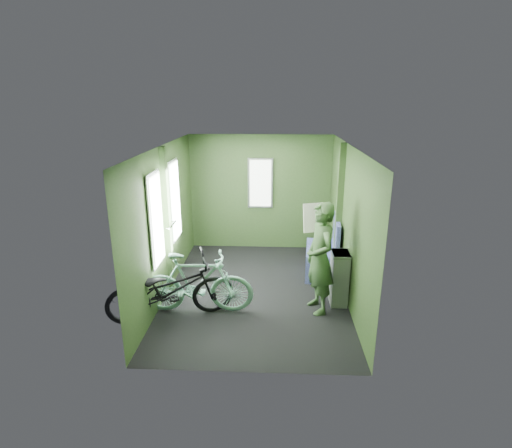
{
  "coord_description": "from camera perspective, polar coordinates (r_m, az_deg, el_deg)",
  "views": [
    {
      "loc": [
        0.28,
        -5.79,
        2.98
      ],
      "look_at": [
        0.0,
        0.1,
        1.1
      ],
      "focal_mm": 28.0,
      "sensor_mm": 36.0,
      "label": 1
    }
  ],
  "objects": [
    {
      "name": "room",
      "position": [
        6.04,
        -0.38,
        2.87
      ],
      "size": [
        4.0,
        4.02,
        2.31
      ],
      "color": "black",
      "rests_on": "ground"
    },
    {
      "name": "bicycle_black",
      "position": [
        5.89,
        -11.74,
        -13.15
      ],
      "size": [
        1.9,
        1.28,
        1.0
      ],
      "primitive_type": "imported",
      "rotation": [
        0.0,
        -0.13,
        1.92
      ],
      "color": "black",
      "rests_on": "ground"
    },
    {
      "name": "bicycle_mint",
      "position": [
        5.96,
        -8.32,
        -12.55
      ],
      "size": [
        1.63,
        0.65,
        1.03
      ],
      "primitive_type": "imported",
      "rotation": [
        0.0,
        -0.17,
        1.6
      ],
      "color": "#7FBEAB",
      "rests_on": "ground"
    },
    {
      "name": "passenger",
      "position": [
        5.71,
        9.13,
        -4.83
      ],
      "size": [
        0.55,
        0.72,
        1.62
      ],
      "rotation": [
        0.0,
        0.0,
        -1.27
      ],
      "color": "#36542D",
      "rests_on": "ground"
    },
    {
      "name": "waste_box",
      "position": [
        6.11,
        11.8,
        -7.6
      ],
      "size": [
        0.24,
        0.34,
        0.82
      ],
      "primitive_type": "cube",
      "color": "slate",
      "rests_on": "ground"
    },
    {
      "name": "bench_seat",
      "position": [
        7.12,
        9.55,
        -4.7
      ],
      "size": [
        0.62,
        1.01,
        1.02
      ],
      "rotation": [
        0.0,
        0.0,
        -0.09
      ],
      "color": "navy",
      "rests_on": "ground"
    }
  ]
}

